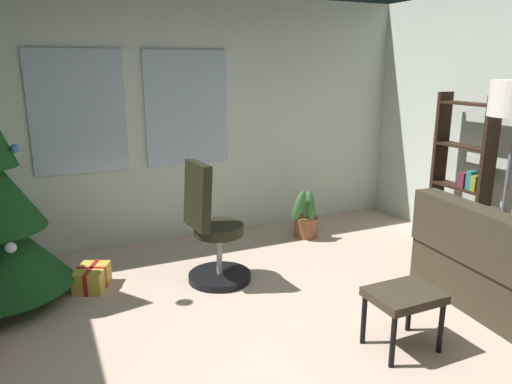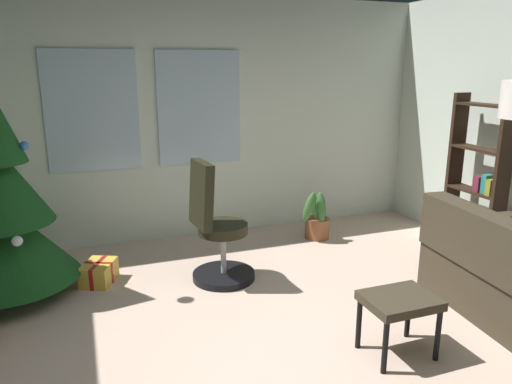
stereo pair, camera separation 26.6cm
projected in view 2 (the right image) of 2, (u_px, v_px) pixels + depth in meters
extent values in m
cube|color=beige|center=(288.00, 380.00, 3.01)|extent=(5.46, 5.43, 0.10)
cube|color=silver|center=(186.00, 120.00, 5.18)|extent=(5.46, 0.10, 2.59)
cube|color=silver|center=(92.00, 111.00, 4.77)|extent=(0.90, 0.03, 1.20)
cube|color=silver|center=(199.00, 108.00, 5.14)|extent=(0.90, 0.03, 1.20)
cube|color=#382F22|center=(471.00, 228.00, 4.17)|extent=(0.89, 0.22, 0.20)
cube|color=#382F22|center=(400.00, 301.00, 3.11)|extent=(0.46, 0.36, 0.06)
cylinder|color=black|center=(385.00, 347.00, 2.96)|extent=(0.04, 0.04, 0.36)
cylinder|color=black|center=(438.00, 335.00, 3.10)|extent=(0.04, 0.04, 0.36)
cylinder|color=black|center=(359.00, 324.00, 3.24)|extent=(0.04, 0.04, 0.36)
cylinder|color=black|center=(408.00, 313.00, 3.37)|extent=(0.04, 0.04, 0.36)
cylinder|color=#4C331E|center=(12.00, 287.00, 3.99)|extent=(0.12, 0.12, 0.16)
cone|color=#144319|center=(6.00, 241.00, 3.89)|extent=(1.11, 1.11, 0.66)
sphere|color=red|center=(2.00, 140.00, 3.90)|extent=(0.05, 0.05, 0.05)
sphere|color=silver|center=(17.00, 241.00, 3.55)|extent=(0.08, 0.08, 0.08)
sphere|color=blue|center=(24.00, 146.00, 3.73)|extent=(0.07, 0.07, 0.07)
sphere|color=#1E8C4C|center=(50.00, 213.00, 4.16)|extent=(0.06, 0.06, 0.06)
cube|color=gold|center=(99.00, 273.00, 4.24)|extent=(0.36, 0.41, 0.19)
cube|color=#B21919|center=(99.00, 273.00, 4.24)|extent=(0.18, 0.33, 0.19)
cube|color=#B21919|center=(99.00, 273.00, 4.24)|extent=(0.24, 0.14, 0.19)
cylinder|color=black|center=(224.00, 275.00, 4.33)|extent=(0.56, 0.56, 0.06)
cylinder|color=#B2B2B7|center=(223.00, 251.00, 4.27)|extent=(0.05, 0.05, 0.42)
cylinder|color=black|center=(223.00, 228.00, 4.22)|extent=(0.44, 0.44, 0.09)
cube|color=black|center=(201.00, 195.00, 4.05)|extent=(0.15, 0.40, 0.57)
cube|color=black|center=(501.00, 185.00, 4.41)|extent=(0.18, 0.04, 1.61)
cube|color=black|center=(454.00, 172.00, 4.96)|extent=(0.18, 0.04, 1.61)
cube|color=black|center=(470.00, 231.00, 4.83)|extent=(0.18, 0.56, 0.02)
cube|color=black|center=(475.00, 191.00, 4.72)|extent=(0.18, 0.56, 0.02)
cube|color=black|center=(480.00, 149.00, 4.61)|extent=(0.18, 0.56, 0.02)
cube|color=black|center=(485.00, 105.00, 4.51)|extent=(0.18, 0.56, 0.02)
cube|color=maroon|center=(488.00, 228.00, 4.60)|extent=(0.17, 0.05, 0.19)
cube|color=#164E8E|center=(485.00, 227.00, 4.68)|extent=(0.13, 0.06, 0.15)
cube|color=beige|center=(479.00, 223.00, 4.73)|extent=(0.13, 0.06, 0.21)
cube|color=#286F3C|center=(473.00, 223.00, 4.81)|extent=(0.14, 0.07, 0.15)
cube|color=#712D67|center=(466.00, 220.00, 4.88)|extent=(0.15, 0.07, 0.16)
cube|color=#AE6A21|center=(460.00, 216.00, 4.95)|extent=(0.16, 0.07, 0.20)
cube|color=#494651|center=(456.00, 216.00, 5.03)|extent=(0.13, 0.06, 0.15)
cube|color=olive|center=(494.00, 187.00, 4.51)|extent=(0.16, 0.06, 0.15)
cube|color=#237875|center=(489.00, 184.00, 4.57)|extent=(0.14, 0.06, 0.18)
cube|color=maroon|center=(482.00, 184.00, 4.64)|extent=(0.16, 0.07, 0.15)
cylinder|color=slate|center=(503.00, 296.00, 3.98)|extent=(0.28, 0.28, 0.03)
cylinder|color=brown|center=(317.00, 228.00, 5.34)|extent=(0.27, 0.27, 0.23)
ellipsoid|color=#346630|center=(315.00, 207.00, 5.24)|extent=(0.19, 0.17, 0.31)
ellipsoid|color=#346630|center=(321.00, 207.00, 5.18)|extent=(0.13, 0.16, 0.34)
ellipsoid|color=#346630|center=(309.00, 207.00, 5.13)|extent=(0.21, 0.19, 0.37)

